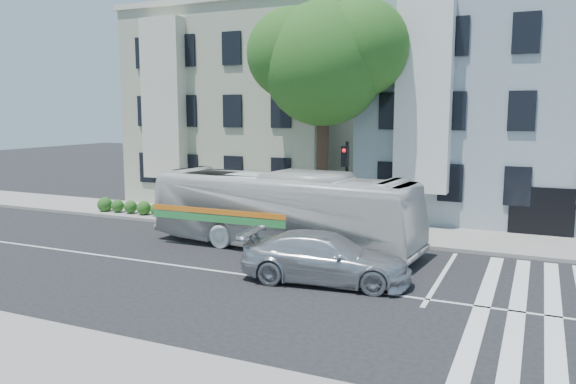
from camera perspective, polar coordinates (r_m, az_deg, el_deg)
The scene contains 10 objects.
ground at distance 19.12m, azimuth -5.76°, elevation -8.20°, with size 120.00×120.00×0.00m, color black.
sidewalk_far at distance 26.12m, azimuth 3.07°, elevation -3.54°, with size 80.00×4.00×0.15m, color gray.
sidewalk_near at distance 13.23m, azimuth -24.11°, elevation -16.19°, with size 80.00×4.00×0.15m, color gray.
building_left at distance 34.86m, azimuth -3.49°, elevation 8.37°, with size 12.00×10.00×11.00m, color #A3AD91.
building_right at distance 30.93m, azimuth 20.36°, elevation 7.91°, with size 12.00×10.00×11.00m, color #8A9CA4.
street_tree at distance 26.35m, azimuth 3.92°, elevation 13.51°, with size 7.30×5.90×11.10m.
bus at distance 22.02m, azimuth -0.64°, elevation -1.85°, with size 11.07×2.59×3.08m, color silver.
sedan at distance 17.95m, azimuth 3.82°, elevation -6.67°, with size 5.40×2.19×1.57m, color silver.
hedge at distance 28.51m, azimuth -11.77°, elevation -1.84°, with size 8.50×0.84×0.70m, color #1E5B1D, non-canonical shape.
traffic_signal at distance 23.12m, azimuth 5.89°, elevation 1.47°, with size 0.44×0.53×4.17m.
Camera 1 is at (9.24, -15.85, 5.38)m, focal length 35.00 mm.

